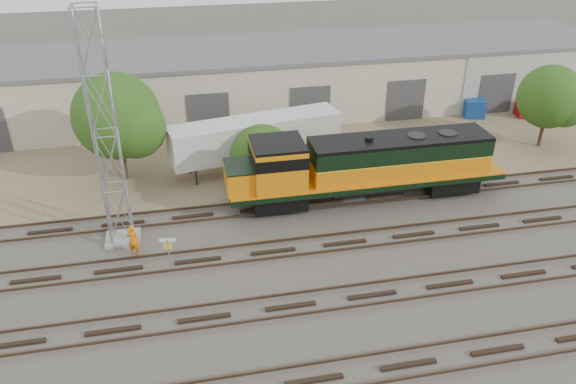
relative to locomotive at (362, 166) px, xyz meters
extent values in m
plane|color=#47423A|center=(-2.33, -6.00, -2.36)|extent=(140.00, 140.00, 0.00)
cube|color=#726047|center=(-2.33, 9.00, -2.35)|extent=(80.00, 16.00, 0.02)
cube|color=black|center=(-2.33, -13.50, -2.29)|extent=(80.00, 2.40, 0.14)
cube|color=#4C3828|center=(-2.33, -14.25, -2.15)|extent=(80.00, 0.08, 0.14)
cube|color=#4C3828|center=(-2.33, -12.75, -2.15)|extent=(80.00, 0.08, 0.14)
cube|color=black|center=(-2.33, -9.00, -2.29)|extent=(80.00, 2.40, 0.14)
cube|color=#4C3828|center=(-2.33, -9.75, -2.15)|extent=(80.00, 0.08, 0.14)
cube|color=#4C3828|center=(-2.33, -8.25, -2.15)|extent=(80.00, 0.08, 0.14)
cube|color=black|center=(-2.33, -4.50, -2.29)|extent=(80.00, 2.40, 0.14)
cube|color=#4C3828|center=(-2.33, -5.25, -2.15)|extent=(80.00, 0.08, 0.14)
cube|color=#4C3828|center=(-2.33, -3.75, -2.15)|extent=(80.00, 0.08, 0.14)
cube|color=black|center=(-2.33, 0.00, -2.29)|extent=(80.00, 2.40, 0.14)
cube|color=#4C3828|center=(-2.33, -0.75, -2.15)|extent=(80.00, 0.08, 0.14)
cube|color=#4C3828|center=(-2.33, 0.75, -2.15)|extent=(80.00, 0.08, 0.14)
cube|color=beige|center=(-2.33, 17.00, 0.14)|extent=(58.00, 10.00, 5.00)
cube|color=#59595B|center=(-2.33, 17.00, 2.79)|extent=(58.40, 10.40, 0.30)
cube|color=#999993|center=(19.67, 11.95, 0.14)|extent=(14.00, 0.10, 5.00)
cube|color=#333335|center=(-16.33, 11.94, -0.66)|extent=(3.20, 0.12, 3.40)
cube|color=#333335|center=(-8.33, 11.94, -0.66)|extent=(3.20, 0.12, 3.40)
cube|color=#333335|center=(-0.33, 11.94, -0.66)|extent=(3.20, 0.12, 3.40)
cube|color=#333335|center=(7.67, 11.94, -0.66)|extent=(3.20, 0.12, 3.40)
cube|color=#333335|center=(15.67, 11.94, -0.66)|extent=(3.20, 0.12, 3.40)
cube|color=black|center=(-5.19, 0.00, -1.58)|extent=(3.19, 2.40, 1.00)
cube|color=black|center=(5.79, 0.00, -1.58)|extent=(3.19, 2.40, 1.00)
cube|color=black|center=(0.30, 0.00, -0.90)|extent=(16.97, 2.99, 0.35)
cylinder|color=black|center=(0.30, 0.00, -1.53)|extent=(4.19, 1.10, 1.10)
cube|color=#CE6F09|center=(2.30, 0.00, -0.13)|extent=(10.98, 2.60, 1.20)
cube|color=black|center=(2.30, 0.00, 0.97)|extent=(10.98, 2.60, 1.00)
cube|color=black|center=(2.30, 0.00, 1.57)|extent=(10.98, 2.60, 0.20)
cube|color=#CE6F09|center=(-5.19, 0.00, 0.57)|extent=(2.99, 2.99, 2.60)
cube|color=black|center=(-5.19, 0.00, 1.95)|extent=(2.99, 2.99, 0.16)
cube|color=#CE6F09|center=(-7.49, 0.00, -0.03)|extent=(1.60, 2.40, 1.40)
cube|color=gray|center=(-14.25, -1.51, -2.26)|extent=(1.85, 1.85, 0.20)
cylinder|color=gray|center=(-14.81, -0.94, 4.02)|extent=(0.09, 0.09, 12.35)
cylinder|color=gray|center=(-13.68, -0.94, 4.02)|extent=(0.09, 0.09, 12.35)
cylinder|color=gray|center=(-14.81, -2.07, 4.02)|extent=(0.09, 0.09, 12.35)
cylinder|color=gray|center=(-13.68, -2.07, 4.02)|extent=(0.09, 0.09, 12.35)
cylinder|color=gray|center=(-11.72, -4.99, -1.36)|extent=(0.06, 0.06, 2.00)
cube|color=white|center=(-11.72, -4.99, -0.50)|extent=(0.81, 0.16, 0.20)
cube|color=yellow|center=(-11.72, -4.99, -0.86)|extent=(0.41, 0.10, 0.32)
imported|color=orange|center=(-13.55, -3.15, -1.46)|extent=(0.74, 0.58, 1.80)
cube|color=silver|center=(-5.62, 5.72, 0.01)|extent=(11.86, 4.52, 2.42)
cube|color=black|center=(-1.15, 6.60, -1.91)|extent=(2.54, 2.61, 0.89)
cube|color=black|center=(-9.84, 3.98, -1.78)|extent=(0.13, 0.13, 1.16)
cube|color=black|center=(-10.19, 5.74, -1.78)|extent=(0.13, 0.13, 1.16)
cube|color=navy|center=(13.64, 11.48, -1.61)|extent=(1.93, 1.85, 1.50)
cube|color=maroon|center=(17.96, 10.62, -1.66)|extent=(1.72, 1.64, 1.40)
cylinder|color=#382619|center=(-14.41, 5.83, -1.09)|extent=(0.34, 0.34, 2.52)
sphere|color=#204313|center=(-14.41, 5.83, 2.10)|extent=(5.51, 5.51, 5.51)
sphere|color=#204313|center=(-13.31, 5.00, 1.55)|extent=(3.86, 3.86, 3.86)
cylinder|color=#382619|center=(-5.55, 3.51, -2.17)|extent=(0.29, 0.29, 0.38)
sphere|color=#204313|center=(-5.55, 3.51, -0.50)|extent=(4.20, 4.20, 4.20)
sphere|color=#204313|center=(-4.71, 2.88, -0.92)|extent=(2.94, 2.94, 2.94)
cylinder|color=#382619|center=(15.59, 5.00, -1.22)|extent=(0.26, 0.26, 2.27)
sphere|color=#204313|center=(15.59, 5.00, 1.50)|extent=(4.54, 4.54, 4.54)
sphere|color=#204313|center=(16.50, 4.32, 1.05)|extent=(3.18, 3.18, 3.18)
camera|label=1|loc=(-10.53, -28.76, 15.11)|focal=35.00mm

